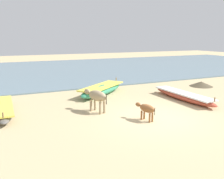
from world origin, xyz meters
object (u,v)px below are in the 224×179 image
object	(u,v)px
fishing_boat_0	(102,90)
cow_adult_dun	(97,96)
fishing_boat_3	(3,109)
calf_near_brown	(146,109)
fishing_boat_2	(183,96)

from	to	relation	value
fishing_boat_0	cow_adult_dun	size ratio (longest dim) A/B	2.62
fishing_boat_3	calf_near_brown	distance (m)	6.27
fishing_boat_3	cow_adult_dun	xyz separation A→B (m)	(3.87, -1.46, 0.50)
cow_adult_dun	fishing_boat_0	bearing A→B (deg)	-45.28
fishing_boat_3	calf_near_brown	bearing A→B (deg)	58.01
fishing_boat_0	fishing_boat_2	world-z (taller)	fishing_boat_0
fishing_boat_2	cow_adult_dun	world-z (taller)	cow_adult_dun
cow_adult_dun	calf_near_brown	distance (m)	2.41
fishing_boat_0	fishing_boat_3	bearing A→B (deg)	159.40
fishing_boat_0	fishing_boat_3	distance (m)	5.66
fishing_boat_0	calf_near_brown	xyz separation A→B (m)	(-0.15, -5.08, 0.20)
fishing_boat_0	fishing_boat_2	xyz separation A→B (m)	(3.50, -3.06, -0.07)
fishing_boat_3	calf_near_brown	size ratio (longest dim) A/B	3.97
cow_adult_dun	calf_near_brown	world-z (taller)	cow_adult_dun
fishing_boat_0	cow_adult_dun	world-z (taller)	cow_adult_dun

